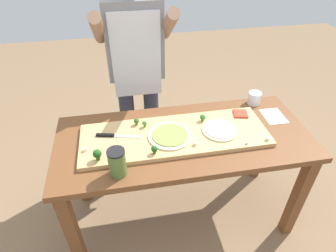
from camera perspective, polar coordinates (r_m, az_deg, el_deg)
name	(u,v)px	position (r m, az deg, el deg)	size (l,w,h in m)	color
ground_plane	(181,212)	(2.34, 2.57, -16.94)	(8.00, 8.00, 0.00)	#896B4C
prep_table	(183,150)	(1.84, 3.13, -4.87)	(1.58, 0.69, 0.78)	brown
cutting_board	(175,135)	(1.74, 1.40, -1.90)	(1.14, 0.39, 0.03)	tan
chefs_knife	(112,136)	(1.74, -11.18, -1.91)	(0.27, 0.08, 0.02)	#B7BABF
pizza_whole_white_garlic	(220,130)	(1.78, 10.37, -0.82)	(0.22, 0.22, 0.02)	beige
pizza_whole_pesto_green	(170,136)	(1.71, 0.38, -1.93)	(0.27, 0.27, 0.02)	beige
pizza_slice_near_left	(240,114)	(1.95, 14.36, 2.41)	(0.09, 0.09, 0.01)	#BC3D28
broccoli_floret_center_left	(136,121)	(1.80, -6.38, 0.97)	(0.03, 0.03, 0.05)	#366618
broccoli_floret_center_right	(203,117)	(1.83, 6.99, 1.74)	(0.04, 0.04, 0.05)	#3F7220
broccoli_floret_back_left	(145,123)	(1.78, -4.74, 0.53)	(0.03, 0.03, 0.04)	#487A23
broccoli_floret_front_left	(154,149)	(1.58, -2.76, -4.70)	(0.04, 0.04, 0.05)	#2C5915
broccoli_floret_back_right	(97,154)	(1.58, -14.06, -5.51)	(0.05, 0.05, 0.07)	#2C5915
broccoli_floret_front_mid	(117,152)	(1.58, -10.32, -5.19)	(0.04, 0.04, 0.06)	#366618
cheese_crumble_a	(85,150)	(1.68, -16.39, -4.59)	(0.02, 0.02, 0.02)	white
cheese_crumble_b	(268,139)	(1.78, 19.42, -2.42)	(0.02, 0.02, 0.02)	white
cheese_crumble_c	(195,144)	(1.65, 5.53, -3.53)	(0.02, 0.02, 0.02)	white
cheese_crumble_d	(247,143)	(1.72, 15.60, -3.32)	(0.01, 0.01, 0.01)	silver
flour_cup	(254,99)	(2.13, 16.96, 5.27)	(0.09, 0.09, 0.09)	white
sauce_jar	(117,163)	(1.50, -10.19, -7.25)	(0.09, 0.09, 0.16)	#517033
recipe_note	(274,116)	(2.06, 20.49, 1.88)	(0.14, 0.18, 0.00)	white
cook_center	(136,63)	(2.14, -6.46, 12.41)	(0.54, 0.39, 1.67)	#333847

